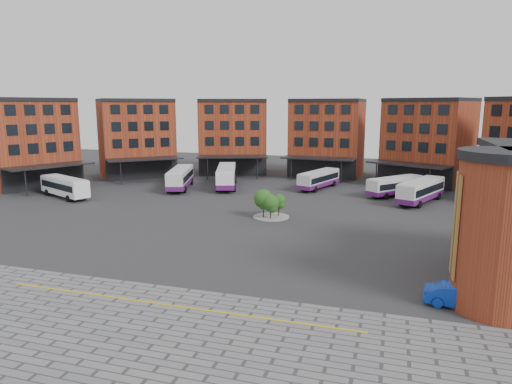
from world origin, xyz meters
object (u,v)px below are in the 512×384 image
(tree_island, at_px, (269,203))
(bus_d, at_px, (319,179))
(bus_c, at_px, (226,176))
(bus_e, at_px, (395,186))
(bus_a, at_px, (64,186))
(bus_b, at_px, (180,178))
(blue_car, at_px, (461,297))
(bus_f, at_px, (421,190))

(tree_island, bearing_deg, bus_d, 83.42)
(bus_c, relative_size, bus_e, 1.37)
(bus_d, height_order, bus_e, bus_d)
(bus_d, bearing_deg, tree_island, -78.27)
(bus_a, xyz_separation_m, bus_b, (12.99, 11.68, 0.02))
(bus_b, distance_m, bus_e, 33.78)
(bus_b, height_order, blue_car, bus_b)
(tree_island, distance_m, blue_car, 27.54)
(bus_a, height_order, bus_e, bus_a)
(bus_e, xyz_separation_m, bus_f, (3.44, -4.02, 0.18))
(bus_a, bearing_deg, bus_d, -37.14)
(bus_c, height_order, bus_e, bus_c)
(tree_island, xyz_separation_m, bus_d, (2.49, 21.57, -0.35))
(bus_a, relative_size, bus_c, 0.84)
(blue_car, bearing_deg, bus_b, 53.47)
(tree_island, relative_size, bus_d, 0.42)
(bus_f, height_order, blue_car, bus_f)
(bus_c, xyz_separation_m, blue_car, (31.18, -38.29, -1.12))
(bus_e, xyz_separation_m, blue_car, (4.42, -38.97, -0.77))
(bus_d, distance_m, bus_e, 12.24)
(bus_a, height_order, blue_car, bus_a)
(bus_d, relative_size, bus_e, 1.14)
(bus_c, relative_size, bus_f, 1.11)
(tree_island, height_order, bus_a, tree_island)
(bus_b, xyz_separation_m, bus_d, (21.60, 6.52, -0.21))
(bus_c, distance_m, bus_f, 30.38)
(bus_c, relative_size, bus_d, 1.20)
(bus_c, distance_m, bus_e, 26.76)
(bus_b, distance_m, bus_f, 37.00)
(bus_c, bearing_deg, bus_a, -161.68)
(bus_f, relative_size, blue_car, 2.41)
(tree_island, relative_size, bus_e, 0.47)
(bus_b, bearing_deg, bus_c, 8.25)
(bus_b, height_order, bus_d, bus_b)
(tree_island, height_order, bus_d, tree_island)
(tree_island, height_order, bus_e, tree_island)
(bus_d, height_order, blue_car, bus_d)
(bus_e, distance_m, bus_f, 5.30)
(bus_d, bearing_deg, bus_e, 5.81)
(tree_island, distance_m, bus_a, 32.28)
(bus_c, height_order, bus_f, bus_c)
(blue_car, bearing_deg, bus_f, 7.81)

